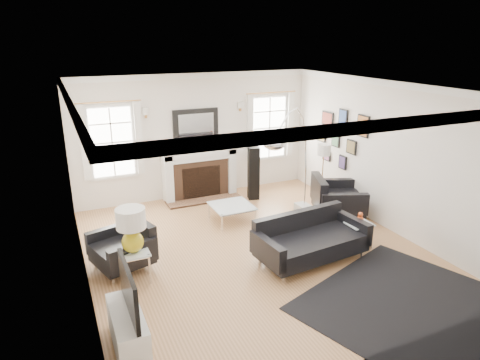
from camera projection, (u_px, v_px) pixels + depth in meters
name	position (u px, v px, depth m)	size (l,w,h in m)	color
floor	(252.00, 248.00, 7.54)	(6.00, 6.00, 0.00)	#9F6C42
back_wall	(196.00, 136.00, 9.69)	(5.50, 0.04, 2.80)	white
front_wall	(377.00, 251.00, 4.50)	(5.50, 0.04, 2.80)	white
left_wall	(78.00, 197.00, 6.03)	(0.04, 6.00, 2.80)	white
right_wall	(383.00, 155.00, 8.16)	(0.04, 6.00, 2.80)	white
ceiling	(254.00, 87.00, 6.65)	(5.50, 6.00, 0.02)	white
crown_molding	(254.00, 91.00, 6.66)	(5.50, 6.00, 0.12)	white
fireplace	(200.00, 175.00, 9.78)	(1.70, 0.69, 1.11)	white
mantel_mirror	(196.00, 126.00, 9.57)	(1.05, 0.07, 0.75)	black
window_left	(112.00, 142.00, 8.90)	(1.24, 0.15, 1.62)	white
window_right	(269.00, 127.00, 10.34)	(1.24, 0.15, 1.62)	white
gallery_wall	(340.00, 135.00, 9.22)	(0.04, 1.73, 1.29)	black
tv_unit	(128.00, 325.00, 5.01)	(0.35, 1.00, 1.09)	white
area_rug	(405.00, 304.00, 5.96)	(2.73, 2.28, 0.01)	black
sofa	(309.00, 240.00, 7.10)	(1.97, 1.04, 0.62)	black
armchair_left	(125.00, 248.00, 6.81)	(1.05, 1.11, 0.62)	black
armchair_right	(335.00, 199.00, 8.72)	(1.25, 1.32, 0.71)	black
coffee_table	(232.00, 207.00, 8.53)	(0.79, 0.79, 0.35)	silver
side_table_left	(134.00, 258.00, 6.42)	(0.45, 0.45, 0.49)	silver
nesting_table	(359.00, 229.00, 7.43)	(0.43, 0.36, 0.47)	silver
gourd_lamp	(131.00, 227.00, 6.26)	(0.44, 0.44, 0.70)	gold
orange_vase	(360.00, 218.00, 7.37)	(0.12, 0.12, 0.19)	#C14418
arc_floor_lamp	(292.00, 165.00, 7.77)	(1.72, 1.59, 2.44)	silver
stick_floor_lamp	(324.00, 153.00, 8.99)	(0.28, 0.28, 1.40)	#C78A45
speaker_tower	(254.00, 173.00, 9.68)	(0.24, 0.24, 1.21)	black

